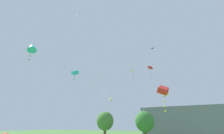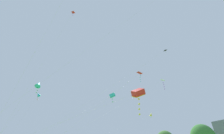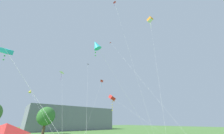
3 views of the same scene
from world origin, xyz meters
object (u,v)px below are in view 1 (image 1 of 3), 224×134
at_px(kite_black_delta_0, 148,51).
at_px(kite_cyan_diamond_1, 32,47).
at_px(kite_red_delta_7, 172,0).
at_px(kite_red_delta_10, 149,69).
at_px(kite_cyan_box_8, 75,73).
at_px(kite_red_box_4, 163,91).
at_px(kite_white_delta_3, 133,72).
at_px(kite_yellow_diamond_9, 111,99).

xyz_separation_m(kite_black_delta_0, kite_cyan_diamond_1, (-7.74, -17.52, -6.10)).
xyz_separation_m(kite_red_delta_7, kite_red_delta_10, (-4.59, -2.52, -13.09)).
relative_size(kite_cyan_diamond_1, kite_red_delta_7, 0.44).
bearing_deg(kite_red_delta_10, kite_cyan_box_8, 164.46).
relative_size(kite_cyan_diamond_1, kite_red_box_4, 0.68).
bearing_deg(kite_white_delta_3, kite_red_delta_7, -38.06).
bearing_deg(kite_black_delta_0, kite_red_delta_7, -28.83).
xyz_separation_m(kite_black_delta_0, kite_cyan_box_8, (-16.42, -0.72, -2.12)).
xyz_separation_m(kite_red_box_4, kite_cyan_box_8, (-18.93, 6.42, 7.09)).
bearing_deg(kite_red_box_4, kite_red_delta_10, 135.45).
bearing_deg(kite_cyan_diamond_1, kite_red_delta_10, 54.30).
bearing_deg(kite_yellow_diamond_9, kite_red_delta_10, -44.38).
height_order(kite_red_delta_7, kite_cyan_box_8, kite_red_delta_7).
height_order(kite_red_box_4, kite_red_delta_10, kite_red_delta_10).
bearing_deg(kite_black_delta_0, kite_cyan_box_8, -177.50).
bearing_deg(kite_white_delta_3, kite_black_delta_0, -46.28).
xyz_separation_m(kite_white_delta_3, kite_cyan_box_8, (-11.58, -5.78, -0.36)).
relative_size(kite_red_delta_7, kite_cyan_box_8, 1.18).
distance_m(kite_cyan_box_8, kite_red_delta_10, 18.30).
bearing_deg(kite_cyan_box_8, kite_black_delta_0, 2.50).
relative_size(kite_cyan_diamond_1, kite_cyan_box_8, 0.52).
relative_size(kite_black_delta_0, kite_yellow_diamond_9, 0.94).
distance_m(kite_cyan_diamond_1, kite_cyan_box_8, 19.33).
xyz_separation_m(kite_black_delta_0, kite_red_delta_10, (0.88, -5.53, -5.64)).
height_order(kite_white_delta_3, kite_red_box_4, kite_white_delta_3).
bearing_deg(kite_cyan_box_8, kite_red_delta_7, -5.98).
distance_m(kite_white_delta_3, kite_red_box_4, 16.08).
xyz_separation_m(kite_red_delta_7, kite_cyan_box_8, (-21.89, 2.29, -9.58)).
bearing_deg(kite_black_delta_0, kite_red_box_4, -70.62).
distance_m(kite_cyan_diamond_1, kite_white_delta_3, 23.18).
distance_m(kite_cyan_diamond_1, kite_red_delta_7, 23.84).
distance_m(kite_red_delta_7, kite_yellow_diamond_9, 23.65).
xyz_separation_m(kite_black_delta_0, kite_red_delta_7, (5.47, -3.01, 7.46)).
height_order(kite_black_delta_0, kite_red_box_4, kite_black_delta_0).
bearing_deg(kite_red_delta_10, kite_red_delta_7, 28.77).
bearing_deg(kite_black_delta_0, kite_yellow_diamond_9, 151.48).
bearing_deg(kite_red_box_4, kite_cyan_diamond_1, -134.62).
bearing_deg(kite_red_delta_7, kite_yellow_diamond_9, 151.38).
height_order(kite_red_delta_7, kite_yellow_diamond_9, kite_red_delta_7).
bearing_deg(kite_cyan_diamond_1, kite_red_box_4, 45.38).
height_order(kite_white_delta_3, kite_red_delta_7, kite_red_delta_7).
bearing_deg(kite_red_box_4, kite_yellow_diamond_9, 135.60).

